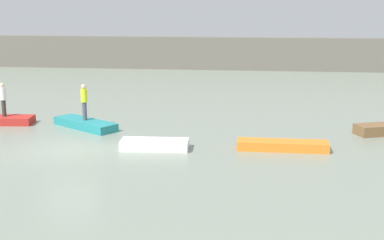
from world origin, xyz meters
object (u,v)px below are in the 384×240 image
at_px(rowboat_white, 155,145).
at_px(rowboat_orange, 282,145).
at_px(person_white_shirt, 3,98).
at_px(rowboat_teal, 85,124).
at_px(rowboat_red, 5,120).
at_px(person_hiviz_shirt, 84,100).

distance_m(rowboat_white, rowboat_orange, 5.48).
distance_m(rowboat_orange, person_white_shirt, 14.54).
distance_m(rowboat_teal, rowboat_orange, 10.11).
bearing_deg(rowboat_white, rowboat_red, 152.83).
xyz_separation_m(rowboat_teal, person_hiviz_shirt, (-0.00, -0.00, 1.22)).
bearing_deg(rowboat_red, rowboat_orange, -18.12).
height_order(rowboat_red, rowboat_teal, rowboat_teal).
relative_size(rowboat_teal, rowboat_white, 1.30).
xyz_separation_m(rowboat_orange, person_white_shirt, (-14.12, 3.31, 1.17)).
relative_size(rowboat_red, rowboat_teal, 0.76).
distance_m(rowboat_white, person_hiviz_shirt, 5.60).
xyz_separation_m(rowboat_teal, person_white_shirt, (-4.44, 0.38, 1.17)).
xyz_separation_m(rowboat_orange, person_hiviz_shirt, (-9.68, 2.93, 1.23)).
distance_m(rowboat_white, person_white_shirt, 9.55).
relative_size(rowboat_teal, rowboat_orange, 0.97).
relative_size(rowboat_white, person_hiviz_shirt, 1.60).
bearing_deg(rowboat_teal, rowboat_red, -150.80).
xyz_separation_m(rowboat_white, rowboat_orange, (5.46, 0.55, -0.01)).
relative_size(rowboat_orange, person_hiviz_shirt, 2.13).
xyz_separation_m(rowboat_white, person_white_shirt, (-8.66, 3.86, 1.17)).
bearing_deg(person_hiviz_shirt, rowboat_orange, -16.83).
bearing_deg(person_hiviz_shirt, rowboat_teal, 82.87).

